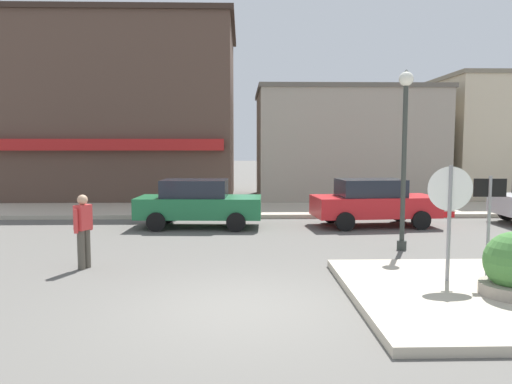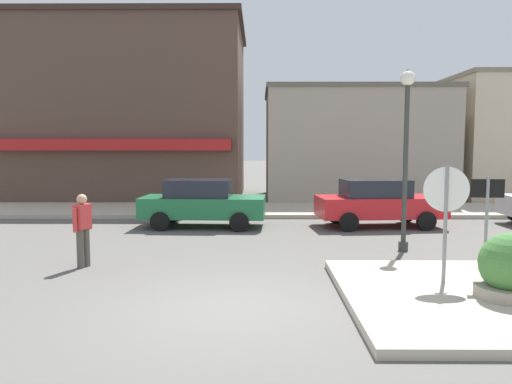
% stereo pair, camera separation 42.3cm
% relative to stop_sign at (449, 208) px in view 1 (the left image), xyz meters
% --- Properties ---
extents(ground_plane, '(160.00, 160.00, 0.00)m').
position_rel_stop_sign_xyz_m(ground_plane, '(-3.81, -1.08, -1.52)').
color(ground_plane, '#5B5954').
extents(kerb_far, '(80.00, 4.00, 0.15)m').
position_rel_stop_sign_xyz_m(kerb_far, '(-3.81, 10.93, -1.44)').
color(kerb_far, '#B7AD99').
rests_on(kerb_far, ground).
extents(stop_sign, '(0.82, 0.10, 2.30)m').
position_rel_stop_sign_xyz_m(stop_sign, '(0.00, 0.00, 0.00)').
color(stop_sign, gray).
rests_on(stop_sign, ground).
extents(one_way_sign, '(0.60, 0.08, 2.10)m').
position_rel_stop_sign_xyz_m(one_way_sign, '(0.78, 0.07, -0.19)').
color(one_way_sign, gray).
rests_on(one_way_sign, ground).
extents(lamp_post, '(0.36, 0.36, 4.54)m').
position_rel_stop_sign_xyz_m(lamp_post, '(0.25, 3.44, 1.44)').
color(lamp_post, '#333833').
rests_on(lamp_post, ground).
extents(parked_car_nearest, '(4.08, 2.03, 1.56)m').
position_rel_stop_sign_xyz_m(parked_car_nearest, '(-5.26, 7.15, -0.71)').
color(parked_car_nearest, '#1E6B3D').
rests_on(parked_car_nearest, ground).
extents(parked_car_second, '(4.14, 2.15, 1.56)m').
position_rel_stop_sign_xyz_m(parked_car_second, '(0.50, 7.22, -0.71)').
color(parked_car_second, red).
rests_on(parked_car_second, ground).
extents(pedestrian_crossing_near, '(0.34, 0.54, 1.61)m').
position_rel_stop_sign_xyz_m(pedestrian_crossing_near, '(-7.26, 1.71, -0.65)').
color(pedestrian_crossing_near, '#4C473D').
rests_on(pedestrian_crossing_near, ground).
extents(building_corner_shop, '(11.68, 8.47, 8.71)m').
position_rel_stop_sign_xyz_m(building_corner_shop, '(-10.01, 16.93, 2.84)').
color(building_corner_shop, brown).
rests_on(building_corner_shop, ground).
extents(building_storefront_left_near, '(8.69, 6.78, 5.39)m').
position_rel_stop_sign_xyz_m(building_storefront_left_near, '(1.25, 16.09, 1.18)').
color(building_storefront_left_near, '#9E9384').
rests_on(building_storefront_left_near, ground).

